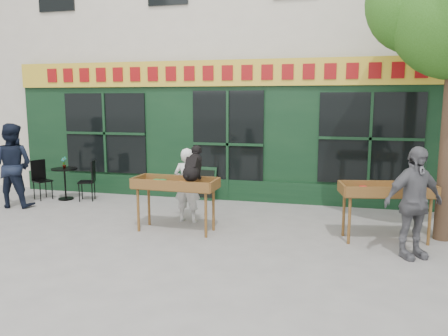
{
  "coord_description": "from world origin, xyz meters",
  "views": [
    {
      "loc": [
        2.42,
        -7.67,
        2.38
      ],
      "look_at": [
        0.36,
        0.5,
        1.07
      ],
      "focal_mm": 35.0,
      "sensor_mm": 36.0,
      "label": 1
    }
  ],
  "objects": [
    {
      "name": "bistro_chair_right",
      "position": [
        -3.18,
        1.48,
        0.56
      ],
      "size": [
        0.46,
        0.46,
        0.95
      ],
      "rotation": [
        0.0,
        0.0,
        -1.23
      ],
      "color": "black",
      "rests_on": "ground"
    },
    {
      "name": "man_left",
      "position": [
        -4.51,
        0.5,
        0.94
      ],
      "size": [
        1.02,
        0.85,
        1.88
      ],
      "primitive_type": "imported",
      "rotation": [
        0.0,
        0.0,
        3.31
      ],
      "color": "black",
      "rests_on": "ground"
    },
    {
      "name": "man_right",
      "position": [
        3.63,
        -0.77,
        0.86
      ],
      "size": [
        1.08,
        0.87,
        1.71
      ],
      "primitive_type": "imported",
      "rotation": [
        0.0,
        0.0,
        0.53
      ],
      "color": "#545458",
      "rests_on": "ground"
    },
    {
      "name": "building",
      "position": [
        0.0,
        5.97,
        4.97
      ],
      "size": [
        14.0,
        7.26,
        10.0
      ],
      "color": "beige",
      "rests_on": "ground"
    },
    {
      "name": "bistro_table",
      "position": [
        -3.81,
        1.4,
        0.54
      ],
      "size": [
        0.6,
        0.6,
        0.76
      ],
      "color": "black",
      "rests_on": "ground"
    },
    {
      "name": "chalkboard",
      "position": [
        -0.54,
        2.19,
        0.4
      ],
      "size": [
        0.58,
        0.24,
        0.79
      ],
      "rotation": [
        0.0,
        0.0,
        -0.09
      ],
      "color": "black",
      "rests_on": "ground"
    },
    {
      "name": "book_cart_right",
      "position": [
        3.33,
        -0.02,
        0.82
      ],
      "size": [
        1.59,
        0.89,
        0.99
      ],
      "rotation": [
        0.0,
        0.0,
        0.19
      ],
      "color": "brown",
      "rests_on": "ground"
    },
    {
      "name": "potted_plant",
      "position": [
        -3.81,
        1.4,
        0.91
      ],
      "size": [
        0.16,
        0.13,
        0.28
      ],
      "primitive_type": "imported",
      "rotation": [
        0.0,
        0.0,
        -0.18
      ],
      "color": "gray",
      "rests_on": "bistro_table"
    },
    {
      "name": "book_cart_center",
      "position": [
        -0.33,
        -0.36,
        0.82
      ],
      "size": [
        1.52,
        0.68,
        0.99
      ],
      "rotation": [
        0.0,
        0.0,
        -0.04
      ],
      "color": "brown",
      "rests_on": "ground"
    },
    {
      "name": "dog",
      "position": [
        0.02,
        -0.41,
        1.29
      ],
      "size": [
        0.36,
        0.61,
        0.6
      ],
      "primitive_type": null,
      "rotation": [
        0.0,
        0.0,
        -0.04
      ],
      "color": "black",
      "rests_on": "book_cart_center"
    },
    {
      "name": "ground",
      "position": [
        0.0,
        0.0,
        0.0
      ],
      "size": [
        80.0,
        80.0,
        0.0
      ],
      "primitive_type": "plane",
      "color": "slate",
      "rests_on": "ground"
    },
    {
      "name": "bistro_chair_left",
      "position": [
        -4.44,
        1.34,
        0.56
      ],
      "size": [
        0.48,
        0.48,
        0.95
      ],
      "rotation": [
        0.0,
        0.0,
        1.13
      ],
      "color": "black",
      "rests_on": "ground"
    },
    {
      "name": "woman",
      "position": [
        -0.33,
        0.29,
        0.73
      ],
      "size": [
        0.55,
        0.37,
        1.46
      ],
      "primitive_type": "imported",
      "rotation": [
        0.0,
        0.0,
        3.1
      ],
      "color": "silver",
      "rests_on": "ground"
    }
  ]
}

